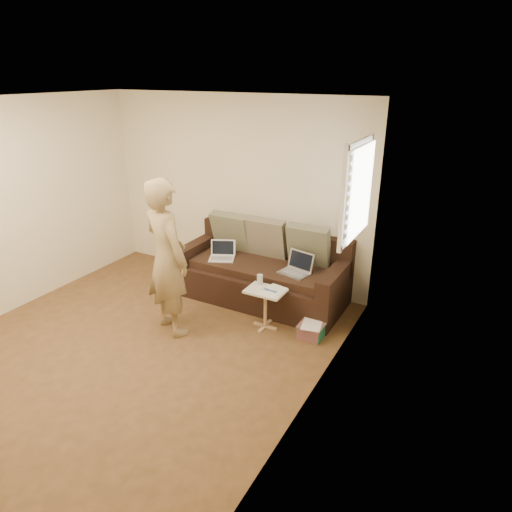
# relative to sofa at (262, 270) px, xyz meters

# --- Properties ---
(floor) EXTENTS (4.50, 4.50, 0.00)m
(floor) POSITION_rel_sofa_xyz_m (-0.69, -1.77, -0.42)
(floor) COLOR #4C381C
(floor) RESTS_ON ground
(ceiling) EXTENTS (4.50, 4.50, 0.00)m
(ceiling) POSITION_rel_sofa_xyz_m (-0.69, -1.77, 2.18)
(ceiling) COLOR white
(ceiling) RESTS_ON wall_back
(wall_back) EXTENTS (4.00, 0.00, 4.00)m
(wall_back) POSITION_rel_sofa_xyz_m (-0.69, 0.48, 0.87)
(wall_back) COLOR beige
(wall_back) RESTS_ON ground
(wall_right) EXTENTS (0.00, 4.50, 4.50)m
(wall_right) POSITION_rel_sofa_xyz_m (1.31, -1.77, 0.87)
(wall_right) COLOR beige
(wall_right) RESTS_ON ground
(window_blinds) EXTENTS (0.12, 0.88, 1.08)m
(window_blinds) POSITION_rel_sofa_xyz_m (1.26, -0.27, 1.28)
(window_blinds) COLOR white
(window_blinds) RESTS_ON wall_right
(sofa) EXTENTS (2.20, 0.95, 0.85)m
(sofa) POSITION_rel_sofa_xyz_m (0.00, 0.00, 0.00)
(sofa) COLOR black
(sofa) RESTS_ON ground
(pillow_left) EXTENTS (0.55, 0.29, 0.57)m
(pillow_left) POSITION_rel_sofa_xyz_m (-0.60, 0.22, 0.37)
(pillow_left) COLOR #62674C
(pillow_left) RESTS_ON sofa
(pillow_mid) EXTENTS (0.55, 0.27, 0.57)m
(pillow_mid) POSITION_rel_sofa_xyz_m (-0.05, 0.23, 0.37)
(pillow_mid) COLOR #68614A
(pillow_mid) RESTS_ON sofa
(pillow_right) EXTENTS (0.55, 0.28, 0.57)m
(pillow_right) POSITION_rel_sofa_xyz_m (0.55, 0.23, 0.37)
(pillow_right) COLOR #62674C
(pillow_right) RESTS_ON sofa
(laptop_silver) EXTENTS (0.41, 0.34, 0.24)m
(laptop_silver) POSITION_rel_sofa_xyz_m (0.50, -0.11, 0.10)
(laptop_silver) COLOR #B7BABC
(laptop_silver) RESTS_ON sofa
(laptop_white) EXTENTS (0.40, 0.36, 0.24)m
(laptop_white) POSITION_rel_sofa_xyz_m (-0.53, -0.15, 0.10)
(laptop_white) COLOR white
(laptop_white) RESTS_ON sofa
(person) EXTENTS (0.79, 0.67, 1.84)m
(person) POSITION_rel_sofa_xyz_m (-0.58, -1.19, 0.49)
(person) COLOR olive
(person) RESTS_ON ground
(side_table) EXTENTS (0.45, 0.32, 0.50)m
(side_table) POSITION_rel_sofa_xyz_m (0.37, -0.62, -0.18)
(side_table) COLOR silver
(side_table) RESTS_ON ground
(drinking_glass) EXTENTS (0.07, 0.07, 0.12)m
(drinking_glass) POSITION_rel_sofa_xyz_m (0.24, -0.52, 0.13)
(drinking_glass) COLOR silver
(drinking_glass) RESTS_ON side_table
(scissors) EXTENTS (0.20, 0.16, 0.02)m
(scissors) POSITION_rel_sofa_xyz_m (0.43, -0.63, 0.08)
(scissors) COLOR silver
(scissors) RESTS_ON side_table
(paper_on_table) EXTENTS (0.25, 0.33, 0.00)m
(paper_on_table) POSITION_rel_sofa_xyz_m (0.46, -0.60, 0.07)
(paper_on_table) COLOR white
(paper_on_table) RESTS_ON side_table
(striped_box) EXTENTS (0.28, 0.28, 0.18)m
(striped_box) POSITION_rel_sofa_xyz_m (0.95, -0.58, -0.34)
(striped_box) COLOR red
(striped_box) RESTS_ON ground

